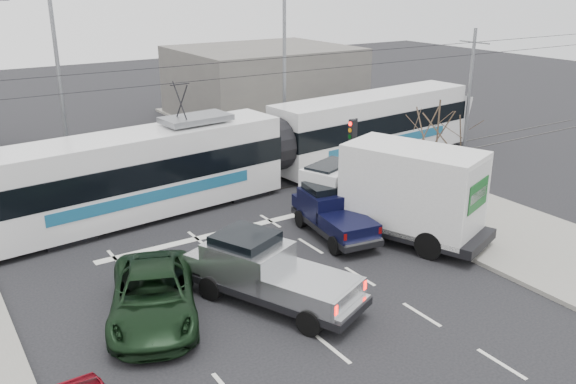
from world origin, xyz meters
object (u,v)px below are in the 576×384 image
traffic_signal (354,141)px  tram (272,146)px  street_lamp_near (282,67)px  green_car (153,296)px  navy_pickup (331,212)px  box_truck (397,192)px  silver_pickup (265,270)px  street_lamp_far (56,80)px  bare_tree (438,133)px

traffic_signal → tram: size_ratio=0.13×
street_lamp_near → green_car: size_ratio=1.66×
navy_pickup → tram: bearing=87.3°
traffic_signal → box_truck: bearing=-107.2°
silver_pickup → green_car: 3.51m
traffic_signal → street_lamp_near: street_lamp_near is taller
tram → box_truck: tram is taller
box_truck → street_lamp_far: bearing=102.8°
traffic_signal → tram: 4.30m
traffic_signal → silver_pickup: traffic_signal is taller
traffic_signal → street_lamp_far: street_lamp_far is taller
traffic_signal → street_lamp_far: 14.47m
bare_tree → silver_pickup: bare_tree is taller
silver_pickup → navy_pickup: 5.85m
bare_tree → tram: size_ratio=0.18×
traffic_signal → navy_pickup: (-3.42, -2.98, -1.79)m
street_lamp_near → green_car: (-12.57, -12.74, -4.36)m
green_car → street_lamp_near: bearing=66.9°
box_truck → navy_pickup: bearing=122.8°
tram → silver_pickup: tram is taller
street_lamp_near → green_car: bearing=-134.6°
street_lamp_far → tram: (8.49, -5.87, -3.16)m
tram → green_car: tram is taller
bare_tree → street_lamp_near: bearing=91.4°
street_lamp_near → green_car: street_lamp_near is taller
bare_tree → box_truck: 3.22m
bare_tree → street_lamp_far: street_lamp_far is taller
silver_pickup → navy_pickup: size_ratio=1.29×
tram → navy_pickup: size_ratio=5.66×
box_truck → green_car: 10.43m
green_car → silver_pickup: bearing=6.8°
navy_pickup → street_lamp_near: bearing=75.9°
bare_tree → navy_pickup: bare_tree is taller
navy_pickup → bare_tree: bearing=-4.6°
tram → navy_pickup: (-1.25, -6.62, -0.99)m
street_lamp_near → silver_pickup: street_lamp_near is taller
street_lamp_near → box_truck: bearing=-100.5°
street_lamp_near → street_lamp_far: 11.67m
bare_tree → green_car: bare_tree is taller
street_lamp_near → silver_pickup: (-9.19, -13.63, -4.05)m
traffic_signal → silver_pickup: bearing=-143.7°
tram → green_car: size_ratio=4.97×
street_lamp_near → navy_pickup: 12.06m
street_lamp_far → box_truck: size_ratio=1.14×
bare_tree → street_lamp_near: 11.58m
traffic_signal → tram: (-2.16, 3.64, -0.79)m
street_lamp_near → navy_pickup: (-4.26, -10.49, -4.16)m
tram → navy_pickup: 6.81m
box_truck → bare_tree: bearing=-9.8°
street_lamp_far → street_lamp_near: bearing=-9.9°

